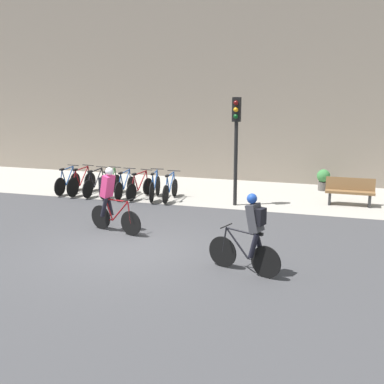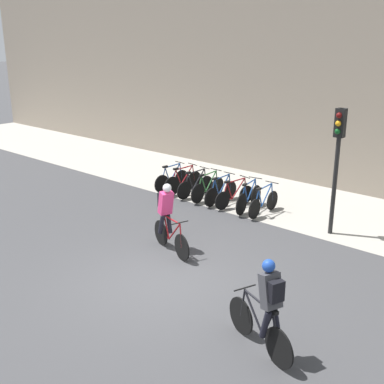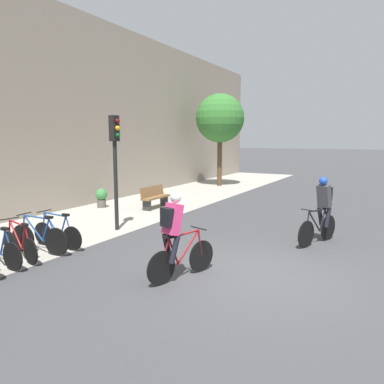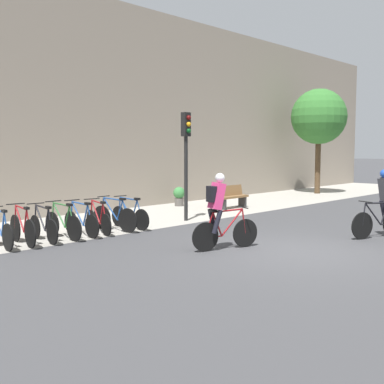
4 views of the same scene
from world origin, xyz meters
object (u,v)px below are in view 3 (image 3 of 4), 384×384
object	(u,v)px
traffic_light_pole	(115,151)
bench	(155,197)
parked_bike_6	(39,237)
parked_bike_7	(57,233)
cyclist_pink	(175,234)
cyclist_grey	(322,208)
parked_bike_5	(20,244)
potted_plant	(101,197)

from	to	relation	value
traffic_light_pole	bench	size ratio (longest dim) A/B	2.23
parked_bike_6	parked_bike_7	distance (m)	0.55
parked_bike_7	traffic_light_pole	bearing A→B (deg)	-2.31
cyclist_pink	bench	xyz separation A→B (m)	(6.29, 4.77, -0.48)
cyclist_grey	parked_bike_6	size ratio (longest dim) A/B	1.05
cyclist_grey	traffic_light_pole	bearing A→B (deg)	104.76
parked_bike_7	bench	bearing A→B (deg)	9.26
cyclist_pink	bench	distance (m)	7.91
bench	traffic_light_pole	bearing A→B (deg)	-163.80
parked_bike_7	bench	distance (m)	5.91
cyclist_pink	parked_bike_5	xyz separation A→B (m)	(-0.65, 3.82, -0.57)
cyclist_pink	bench	bearing A→B (deg)	37.19
parked_bike_5	traffic_light_pole	distance (m)	3.92
cyclist_grey	parked_bike_5	world-z (taller)	cyclist_grey
potted_plant	parked_bike_5	bearing A→B (deg)	-153.91
cyclist_pink	parked_bike_7	bearing A→B (deg)	83.24
parked_bike_6	potted_plant	world-z (taller)	parked_bike_6
parked_bike_5	parked_bike_7	size ratio (longest dim) A/B	0.97
parked_bike_5	potted_plant	distance (m)	6.69
cyclist_grey	parked_bike_7	size ratio (longest dim) A/B	1.08
parked_bike_7	potted_plant	distance (m)	5.72
parked_bike_6	bench	world-z (taller)	parked_bike_6
parked_bike_5	parked_bike_7	xyz separation A→B (m)	(1.10, 0.00, 0.01)
cyclist_grey	potted_plant	bearing A→B (deg)	82.64
parked_bike_5	bench	xyz separation A→B (m)	(6.94, 0.95, 0.09)
cyclist_grey	traffic_light_pole	size ratio (longest dim) A/B	0.52
cyclist_grey	parked_bike_6	distance (m)	7.31
parked_bike_6	parked_bike_5	bearing A→B (deg)	-179.84
cyclist_pink	parked_bike_6	bearing A→B (deg)	91.48
traffic_light_pole	parked_bike_6	bearing A→B (deg)	178.11
cyclist_grey	bench	world-z (taller)	cyclist_grey
cyclist_pink	parked_bike_6	distance (m)	3.86
cyclist_grey	traffic_light_pole	xyz separation A→B (m)	(-1.52, 5.78, 1.47)
cyclist_grey	parked_bike_7	xyz separation A→B (m)	(-3.77, 5.87, -0.56)
traffic_light_pole	cyclist_grey	bearing A→B (deg)	-75.24
parked_bike_5	potted_plant	xyz separation A→B (m)	(6.01, 2.94, 0.06)
parked_bike_5	parked_bike_7	bearing A→B (deg)	0.01
bench	cyclist_grey	bearing A→B (deg)	-106.85
parked_bike_5	parked_bike_6	xyz separation A→B (m)	(0.55, 0.00, 0.03)
parked_bike_5	potted_plant	bearing A→B (deg)	26.09
parked_bike_5	parked_bike_6	bearing A→B (deg)	0.16
cyclist_pink	parked_bike_6	xyz separation A→B (m)	(-0.10, 3.82, -0.54)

